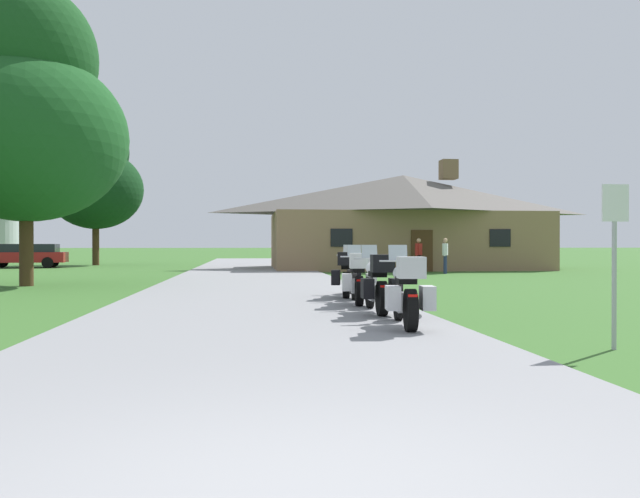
% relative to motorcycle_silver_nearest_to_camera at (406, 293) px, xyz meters
% --- Properties ---
extents(ground_plane, '(500.00, 500.00, 0.00)m').
position_rel_motorcycle_silver_nearest_to_camera_xyz_m(ground_plane, '(-2.27, 13.33, -0.61)').
color(ground_plane, '#386628').
extents(asphalt_driveway, '(6.40, 80.00, 0.06)m').
position_rel_motorcycle_silver_nearest_to_camera_xyz_m(asphalt_driveway, '(-2.27, 11.33, -0.58)').
color(asphalt_driveway, gray).
rests_on(asphalt_driveway, ground).
extents(motorcycle_silver_nearest_to_camera, '(0.85, 2.08, 1.30)m').
position_rel_motorcycle_silver_nearest_to_camera_xyz_m(motorcycle_silver_nearest_to_camera, '(0.00, 0.00, 0.00)').
color(motorcycle_silver_nearest_to_camera, black).
rests_on(motorcycle_silver_nearest_to_camera, asphalt_driveway).
extents(motorcycle_white_second_in_row, '(0.74, 2.08, 1.30)m').
position_rel_motorcycle_silver_nearest_to_camera_xyz_m(motorcycle_white_second_in_row, '(-0.03, 2.12, 0.00)').
color(motorcycle_white_second_in_row, black).
rests_on(motorcycle_white_second_in_row, asphalt_driveway).
extents(motorcycle_white_third_in_row, '(0.83, 2.08, 1.30)m').
position_rel_motorcycle_silver_nearest_to_camera_xyz_m(motorcycle_white_third_in_row, '(-0.09, 4.06, 0.00)').
color(motorcycle_white_third_in_row, black).
rests_on(motorcycle_white_third_in_row, asphalt_driveway).
extents(motorcycle_orange_farthest_in_row, '(0.99, 2.06, 1.30)m').
position_rel_motorcycle_silver_nearest_to_camera_xyz_m(motorcycle_orange_farthest_in_row, '(-0.01, 6.04, 0.00)').
color(motorcycle_orange_farthest_in_row, black).
rests_on(motorcycle_orange_farthest_in_row, asphalt_driveway).
extents(stone_lodge, '(15.48, 8.33, 6.18)m').
position_rel_motorcycle_silver_nearest_to_camera_xyz_m(stone_lodge, '(6.20, 25.68, 2.11)').
color(stone_lodge, '#896B4C').
rests_on(stone_lodge, ground).
extents(bystander_red_shirt_near_lodge, '(0.40, 0.45, 1.67)m').
position_rel_motorcycle_silver_nearest_to_camera_xyz_m(bystander_red_shirt_near_lodge, '(5.68, 20.42, 0.32)').
color(bystander_red_shirt_near_lodge, black).
rests_on(bystander_red_shirt_near_lodge, ground).
extents(bystander_white_shirt_beside_signpost, '(0.35, 0.51, 1.67)m').
position_rel_motorcycle_silver_nearest_to_camera_xyz_m(bystander_white_shirt_beside_signpost, '(6.67, 19.36, 0.32)').
color(bystander_white_shirt_beside_signpost, navy).
rests_on(bystander_white_shirt_beside_signpost, ground).
extents(metal_signpost_roadside, '(0.36, 0.06, 2.14)m').
position_rel_motorcycle_silver_nearest_to_camera_xyz_m(metal_signpost_roadside, '(2.25, -2.02, 0.74)').
color(metal_signpost_roadside, '#9EA0A5').
rests_on(metal_signpost_roadside, ground).
extents(tree_left_near, '(6.53, 6.53, 9.95)m').
position_rel_motorcycle_silver_nearest_to_camera_xyz_m(tree_left_near, '(-9.73, 12.16, 5.07)').
color(tree_left_near, '#422D19').
rests_on(tree_left_near, ground).
extents(tree_left_far, '(6.17, 6.17, 9.80)m').
position_rel_motorcycle_silver_nearest_to_camera_xyz_m(tree_left_far, '(-12.55, 33.96, 5.14)').
color(tree_left_far, '#422D19').
rests_on(tree_left_far, ground).
extents(parked_red_suv_far_left, '(4.76, 2.30, 1.40)m').
position_rel_motorcycle_silver_nearest_to_camera_xyz_m(parked_red_suv_far_left, '(-15.51, 29.55, 0.17)').
color(parked_red_suv_far_left, maroon).
rests_on(parked_red_suv_far_left, ground).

